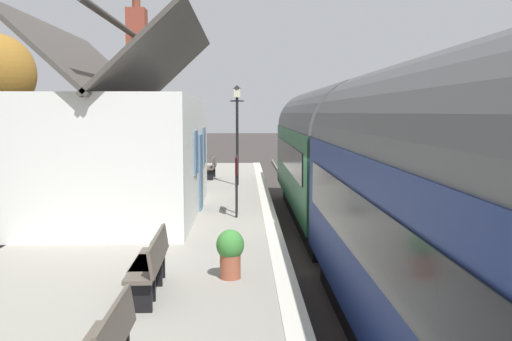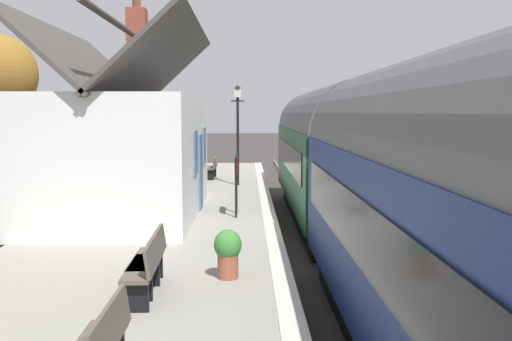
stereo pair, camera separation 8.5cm
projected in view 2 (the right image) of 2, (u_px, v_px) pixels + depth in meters
name	position (u px, v px, depth m)	size (l,w,h in m)	color
ground_plane	(318.00, 255.00, 13.45)	(160.00, 160.00, 0.00)	#383330
platform	(162.00, 240.00, 13.34)	(32.00, 5.73, 0.81)	gray
platform_edge_coping	(271.00, 223.00, 13.34)	(32.00, 0.36, 0.02)	beige
rail_near	(384.00, 252.00, 13.47)	(52.00, 0.08, 0.14)	gray
rail_far	(326.00, 252.00, 13.44)	(52.00, 0.08, 0.14)	gray
train	(366.00, 171.00, 12.14)	(21.37, 2.73, 4.32)	black
station_building	(126.00, 150.00, 14.51)	(7.53, 4.09, 6.10)	white
bench_near_building	(212.00, 167.00, 22.28)	(1.41, 0.47, 0.88)	brown
bench_platform_end	(146.00, 266.00, 7.89)	(1.41, 0.47, 0.88)	brown
bench_by_lamp	(150.00, 258.00, 8.32)	(1.41, 0.46, 0.88)	brown
planter_corner_building	(177.00, 166.00, 22.80)	(0.54, 0.54, 0.78)	teal
planter_under_sign	(149.00, 167.00, 23.33)	(0.47, 0.47, 0.81)	black
planter_bench_left	(228.00, 251.00, 8.86)	(0.46, 0.46, 0.81)	#9E5138
lamp_post_platform	(238.00, 116.00, 20.05)	(0.32, 0.50, 3.71)	black
station_sign_board	(236.00, 171.00, 14.21)	(0.96, 0.06, 1.57)	black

